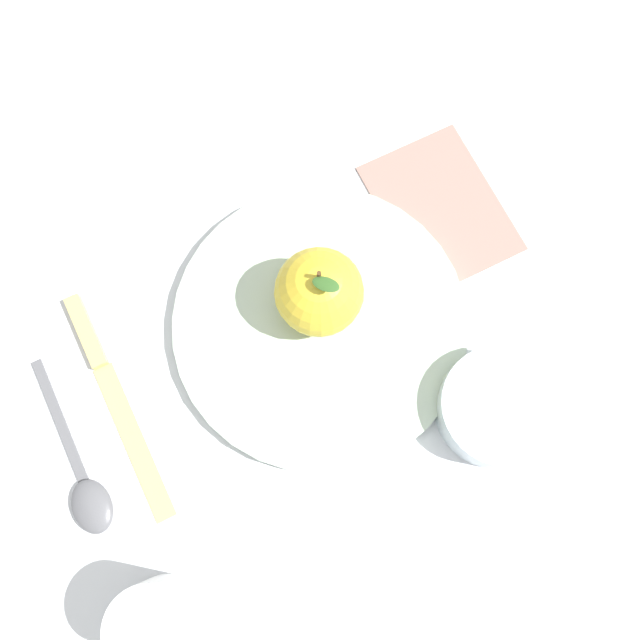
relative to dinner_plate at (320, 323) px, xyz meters
name	(u,v)px	position (x,y,z in m)	size (l,w,h in m)	color
ground_plane	(268,332)	(-0.02, -0.04, -0.01)	(2.40, 2.40, 0.00)	silver
dinner_plate	(320,323)	(0.00, 0.00, 0.00)	(0.27, 0.27, 0.01)	#B2C6B2
apple	(319,292)	(-0.01, 0.01, 0.05)	(0.08, 0.08, 0.09)	gold
side_bowl	(498,407)	(0.15, 0.09, 0.01)	(0.10, 0.10, 0.04)	silver
cup	(155,623)	(0.14, -0.24, 0.03)	(0.06, 0.06, 0.07)	white
knife	(109,384)	(-0.06, -0.19, -0.01)	(0.22, 0.04, 0.01)	#D8B766
spoon	(85,487)	(0.01, -0.25, 0.00)	(0.17, 0.04, 0.01)	#59595E
linen_napkin	(440,208)	(-0.03, 0.16, -0.01)	(0.11, 0.15, 0.00)	gray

